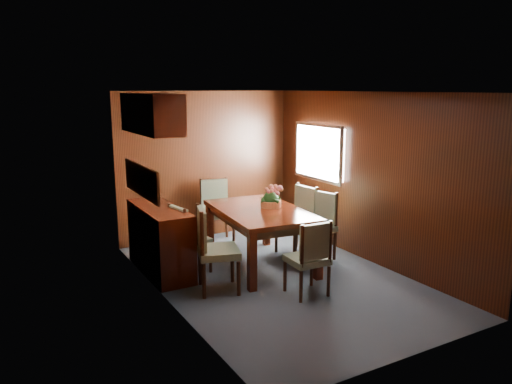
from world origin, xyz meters
TOP-DOWN VIEW (x-y plane):
  - ground at (0.00, 0.00)m, footprint 4.50×4.50m
  - room_shell at (-0.10, 0.33)m, footprint 3.06×4.52m
  - sideboard at (-1.25, 1.00)m, footprint 0.48×1.40m
  - dining_table at (0.05, 0.56)m, footprint 1.25×1.83m
  - chair_left_near at (-0.92, 0.07)m, footprint 0.61×0.62m
  - chair_left_far at (-0.97, 0.79)m, footprint 0.50×0.52m
  - chair_right_near at (0.93, 0.39)m, footprint 0.56×0.58m
  - chair_right_far at (0.85, 0.75)m, footprint 0.52×0.54m
  - chair_head at (0.03, -0.65)m, footprint 0.46×0.45m
  - chair_foot at (0.00, 1.91)m, footprint 0.56×0.54m
  - flower_centerpiece at (0.24, 0.60)m, footprint 0.31×0.31m

SIDE VIEW (x-z plane):
  - ground at x=0.00m, z-range 0.00..0.00m
  - sideboard at x=-1.25m, z-range 0.00..0.90m
  - chair_head at x=0.03m, z-range 0.05..0.99m
  - chair_left_far at x=-0.97m, z-range 0.05..1.00m
  - chair_right_near at x=0.93m, z-range 0.05..1.05m
  - chair_foot at x=0.00m, z-range 0.06..1.07m
  - chair_right_far at x=0.85m, z-range 0.06..1.08m
  - chair_left_near at x=-0.92m, z-range 0.06..1.12m
  - dining_table at x=0.05m, z-range 0.29..1.10m
  - flower_centerpiece at x=0.24m, z-range 0.80..1.11m
  - room_shell at x=-0.10m, z-range 0.43..2.84m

